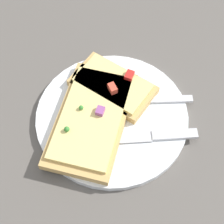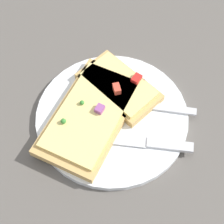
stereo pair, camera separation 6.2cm
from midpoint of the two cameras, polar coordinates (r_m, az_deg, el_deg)
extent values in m
plane|color=#56514C|center=(0.64, 2.77, -1.25)|extent=(4.00, 4.00, 0.00)
cylinder|color=white|center=(0.63, 2.79, -0.98)|extent=(0.26, 0.26, 0.01)
cube|color=silver|center=(0.64, 10.00, 0.47)|extent=(0.07, 0.12, 0.01)
cube|color=silver|center=(0.64, 2.34, 1.53)|extent=(0.05, 0.06, 0.01)
cube|color=silver|center=(0.65, -0.81, 2.77)|extent=(0.02, 0.03, 0.00)
cube|color=silver|center=(0.64, -0.92, 2.24)|extent=(0.02, 0.03, 0.00)
cube|color=silver|center=(0.64, -1.03, 1.71)|extent=(0.02, 0.03, 0.00)
cube|color=silver|center=(0.63, -1.14, 1.16)|extent=(0.02, 0.03, 0.00)
cube|color=silver|center=(0.61, 11.71, -5.24)|extent=(0.05, 0.07, 0.01)
cube|color=silver|center=(0.60, 2.52, -4.27)|extent=(0.07, 0.12, 0.00)
cube|color=tan|center=(0.62, -0.42, -0.80)|extent=(0.22, 0.14, 0.01)
cube|color=#E5CC7A|center=(0.61, -0.43, -0.32)|extent=(0.19, 0.13, 0.01)
cube|color=#934C8E|center=(0.60, 1.03, 0.25)|extent=(0.02, 0.01, 0.01)
sphere|color=#388433|center=(0.59, -4.50, -1.64)|extent=(0.01, 0.01, 0.01)
sphere|color=#388433|center=(0.61, -1.73, 1.21)|extent=(0.01, 0.01, 0.01)
cube|color=tan|center=(0.65, 3.77, 3.60)|extent=(0.10, 0.15, 0.01)
cube|color=#E5CC7A|center=(0.64, 3.82, 4.11)|extent=(0.09, 0.13, 0.01)
cube|color=red|center=(0.64, 6.70, 4.78)|extent=(0.02, 0.01, 0.01)
cube|color=#D14733|center=(0.62, 3.56, 3.33)|extent=(0.02, 0.02, 0.01)
sphere|color=tan|center=(0.65, -2.00, 3.57)|extent=(0.01, 0.01, 0.01)
sphere|color=#D5944E|center=(0.64, -3.62, 2.34)|extent=(0.01, 0.01, 0.01)
sphere|color=tan|center=(0.62, 5.45, -1.20)|extent=(0.01, 0.01, 0.01)
camera|label=1|loc=(0.03, -87.13, 4.78)|focal=60.00mm
camera|label=2|loc=(0.03, 92.87, -4.78)|focal=60.00mm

